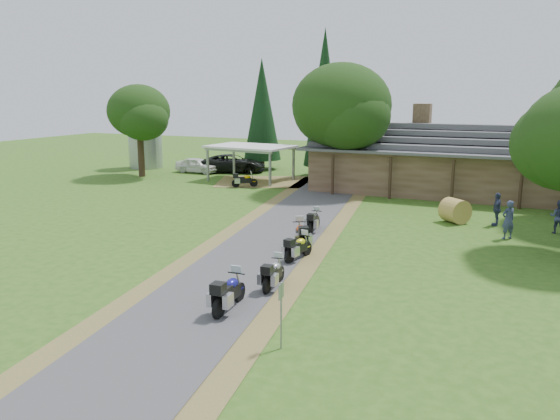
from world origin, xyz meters
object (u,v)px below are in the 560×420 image
at_px(hay_bale, 455,211).
at_px(motorcycle_row_b, 274,272).
at_px(silo, 145,134).
at_px(motorcycle_row_c, 298,246).
at_px(car_white_sedan, 197,163).
at_px(motorcycle_row_e, 314,220).
at_px(motorcycle_carport_a, 245,179).
at_px(carport, 251,163).
at_px(car_dark_suv, 233,159).
at_px(lodge, 461,158).
at_px(motorcycle_row_a, 229,290).
at_px(motorcycle_row_d, 301,234).

bearing_deg(hay_bale, motorcycle_row_b, -110.26).
height_order(silo, motorcycle_row_b, silo).
bearing_deg(motorcycle_row_c, motorcycle_row_b, -161.04).
height_order(car_white_sedan, hay_bale, car_white_sedan).
bearing_deg(silo, motorcycle_row_b, -45.53).
relative_size(motorcycle_row_b, motorcycle_row_c, 1.01).
bearing_deg(motorcycle_row_e, motorcycle_carport_a, 36.17).
relative_size(silo, carport, 0.97).
distance_m(motorcycle_carport_a, hay_bale, 16.79).
bearing_deg(motorcycle_row_e, car_white_sedan, 41.40).
xyz_separation_m(carport, motorcycle_row_c, (11.50, -18.50, -0.82)).
distance_m(car_dark_suv, motorcycle_carport_a, 8.08).
height_order(lodge, motorcycle_carport_a, lodge).
xyz_separation_m(lodge, motorcycle_row_a, (-4.63, -25.57, -1.78)).
bearing_deg(car_white_sedan, hay_bale, -112.61).
height_order(motorcycle_row_b, hay_bale, hay_bale).
xyz_separation_m(silo, carport, (12.56, -2.90, -1.74)).
height_order(motorcycle_row_d, motorcycle_row_e, motorcycle_row_d).
height_order(carport, motorcycle_row_a, carport).
bearing_deg(motorcycle_row_d, motorcycle_row_c, 168.39).
height_order(silo, motorcycle_row_e, silo).
bearing_deg(motorcycle_row_c, car_white_sedan, 52.76).
bearing_deg(lodge, car_dark_suv, 172.81).
xyz_separation_m(carport, motorcycle_row_d, (10.98, -16.88, -0.73)).
distance_m(motorcycle_row_c, motorcycle_row_d, 1.70).
bearing_deg(motorcycle_row_a, motorcycle_row_d, 0.73).
bearing_deg(lodge, motorcycle_row_a, -100.26).
distance_m(silo, motorcycle_row_b, 35.07).
xyz_separation_m(motorcycle_row_d, motorcycle_row_e, (-0.57, 3.30, -0.10)).
bearing_deg(motorcycle_row_d, car_dark_suv, 6.32).
distance_m(silo, motorcycle_row_d, 30.84).
xyz_separation_m(motorcycle_row_c, motorcycle_row_e, (-1.08, 4.92, -0.00)).
relative_size(motorcycle_row_a, hay_bale, 1.47).
relative_size(car_white_sedan, motorcycle_row_d, 2.54).
height_order(silo, hay_bale, silo).
distance_m(silo, motorcycle_row_c, 32.30).
bearing_deg(carport, lodge, 10.09).
bearing_deg(motorcycle_row_d, lodge, -45.05).
relative_size(car_dark_suv, motorcycle_row_d, 3.11).
bearing_deg(hay_bale, motorcycle_row_c, -118.84).
bearing_deg(carport, motorcycle_carport_a, -65.18).
xyz_separation_m(carport, car_dark_suv, (-3.53, 3.51, -0.22)).
xyz_separation_m(motorcycle_row_a, hay_bale, (5.39, 15.76, -0.00)).
bearing_deg(silo, motorcycle_carport_a, -23.88).
height_order(carport, motorcycle_row_b, carport).
bearing_deg(hay_bale, car_dark_suv, 148.92).
bearing_deg(lodge, hay_bale, -85.58).
bearing_deg(lodge, carport, -176.33).
height_order(carport, car_white_sedan, carport).
bearing_deg(motorcycle_carport_a, carport, 73.31).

